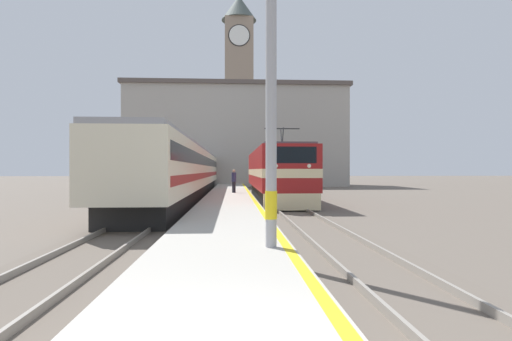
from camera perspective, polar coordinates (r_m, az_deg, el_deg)
The scene contains 10 objects.
ground_plane at distance 33.09m, azimuth -3.70°, elevation -3.42°, with size 200.00×200.00×0.00m, color #60564C.
platform at distance 28.09m, azimuth -3.77°, elevation -3.66°, with size 3.07×140.00×0.38m.
rail_track_near at distance 28.24m, azimuth 2.47°, elevation -3.96°, with size 2.83×140.00×0.16m.
rail_track_far at distance 28.31m, azimuth -10.25°, elevation -3.96°, with size 2.83×140.00×0.16m.
locomotive_train at distance 27.08m, azimuth 2.70°, elevation -0.43°, with size 2.92×16.34×4.44m.
passenger_train at distance 35.89m, azimuth -8.76°, elevation -0.01°, with size 2.92×47.15×3.62m.
catenary_mast at distance 8.78m, azimuth 2.76°, elevation 13.79°, with size 2.32×0.26×7.46m.
person_on_platform at distance 28.87m, azimuth -3.18°, elevation -1.44°, with size 0.34×0.34×1.68m.
clock_tower at distance 66.85m, azimuth -2.45°, elevation 12.35°, with size 5.67×5.67×30.55m.
station_building at distance 51.84m, azimuth -2.75°, elevation 4.89°, with size 27.60×9.78×12.68m.
Camera 1 is at (0.23, -3.03, 2.03)m, focal length 28.00 mm.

